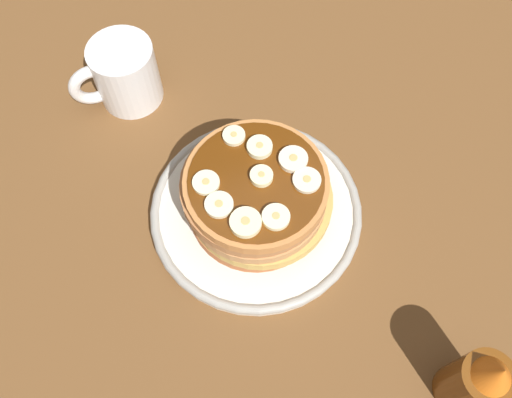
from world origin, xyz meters
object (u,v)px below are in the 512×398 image
banana_slice_5 (233,136)px  banana_slice_7 (274,218)px  banana_slice_2 (307,180)px  banana_slice_6 (206,183)px  plate (256,212)px  syrup_bottle (476,382)px  banana_slice_1 (219,205)px  banana_slice_4 (260,147)px  banana_slice_0 (261,175)px  banana_slice_8 (293,160)px  coffee_mug (123,74)px  pancake_stack (257,195)px  banana_slice_3 (246,223)px

banana_slice_5 → banana_slice_7: size_ratio=0.86×
banana_slice_2 → banana_slice_6: size_ratio=1.05×
plate → syrup_bottle: syrup_bottle is taller
plate → banana_slice_1: 10.10cm
banana_slice_4 → banana_slice_7: (2.36, 8.83, -0.07)cm
banana_slice_0 → banana_slice_6: size_ratio=0.85×
banana_slice_0 → syrup_bottle: syrup_bottle is taller
banana_slice_0 → banana_slice_8: (-4.25, -0.37, -0.05)cm
banana_slice_0 → banana_slice_5: banana_slice_0 is taller
banana_slice_7 → banana_slice_2: bearing=-153.4°
plate → banana_slice_8: bearing=-174.0°
banana_slice_6 → banana_slice_0: bearing=164.0°
coffee_mug → banana_slice_1: bearing=97.9°
banana_slice_6 → banana_slice_8: bearing=172.5°
pancake_stack → coffee_mug: (8.81, -24.90, -0.86)cm
banana_slice_0 → coffee_mug: bearing=-69.2°
banana_slice_3 → banana_slice_4: bearing=-123.5°
plate → coffee_mug: (8.72, -24.94, 3.66)cm
banana_slice_1 → banana_slice_6: size_ratio=1.03×
banana_slice_1 → pancake_stack: bearing=-165.3°
banana_slice_1 → banana_slice_4: size_ratio=1.07×
banana_slice_0 → banana_slice_2: 5.21cm
plate → banana_slice_5: (0.13, -6.31, 8.64)cm
banana_slice_2 → coffee_mug: banana_slice_2 is taller
plate → banana_slice_0: 8.77cm
banana_slice_0 → banana_slice_5: bearing=-82.5°
plate → banana_slice_4: bearing=-120.2°
banana_slice_0 → syrup_bottle: 31.15cm
pancake_stack → banana_slice_8: (-4.84, -0.48, 4.17)cm
banana_slice_1 → coffee_mug: (3.66, -26.25, -4.98)cm
banana_slice_6 → syrup_bottle: (-16.89, 30.61, -3.96)cm
plate → pancake_stack: (-0.09, -0.04, 4.52)cm
plate → banana_slice_3: bearing=54.0°
banana_slice_0 → banana_slice_6: banana_slice_0 is taller
banana_slice_3 → banana_slice_7: bearing=166.3°
plate → banana_slice_4: banana_slice_4 is taller
banana_slice_6 → banana_slice_5: bearing=-139.5°
banana_slice_3 → coffee_mug: size_ratio=0.28×
banana_slice_7 → syrup_bottle: 26.61cm
plate → coffee_mug: bearing=-70.7°
pancake_stack → banana_slice_6: bearing=-18.6°
banana_slice_6 → banana_slice_8: size_ratio=0.92×
banana_slice_6 → syrup_bottle: bearing=118.9°
plate → banana_slice_3: banana_slice_3 is taller
syrup_bottle → banana_slice_8: bearing=-77.2°
banana_slice_1 → banana_slice_0: bearing=-165.7°
banana_slice_2 → syrup_bottle: size_ratio=0.25×
banana_slice_4 → pancake_stack: bearing=60.6°
plate → banana_slice_7: bearing=86.9°
banana_slice_4 → plate: bearing=59.8°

